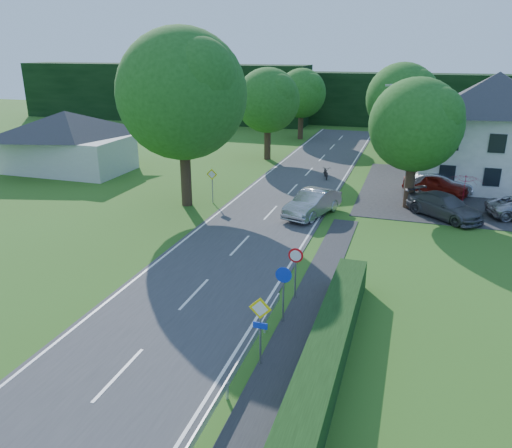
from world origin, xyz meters
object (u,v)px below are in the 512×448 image
(moving_car, at_px, (312,203))
(parasol, at_px, (464,190))
(parked_car_red, at_px, (435,185))
(streetlight, at_px, (408,137))
(parked_car_grey, at_px, (444,206))
(motorcycle, at_px, (326,172))
(parked_car_silver_a, at_px, (438,183))

(moving_car, xyz_separation_m, parasol, (9.39, 5.34, 0.24))
(parked_car_red, relative_size, parasol, 1.95)
(streetlight, bearing_deg, parasol, -4.99)
(parked_car_red, bearing_deg, moving_car, 157.34)
(moving_car, xyz_separation_m, parked_car_red, (7.60, 7.39, -0.03))
(streetlight, xyz_separation_m, parasol, (4.02, -0.35, -3.36))
(streetlight, bearing_deg, parked_car_grey, -52.43)
(motorcycle, height_order, parasol, parasol)
(motorcycle, relative_size, parked_car_red, 0.42)
(moving_car, bearing_deg, motorcycle, 113.04)
(moving_car, height_order, motorcycle, moving_car)
(motorcycle, xyz_separation_m, parasol, (10.29, -4.50, 0.55))
(streetlight, xyz_separation_m, parked_car_red, (2.24, 1.71, -3.64))
(streetlight, height_order, parked_car_silver_a, streetlight)
(streetlight, xyz_separation_m, parked_car_silver_a, (2.45, 2.26, -3.65))
(parasol, bearing_deg, parked_car_grey, -112.91)
(streetlight, distance_m, motorcycle, 8.47)
(streetlight, bearing_deg, parked_car_silver_a, 42.67)
(moving_car, xyz_separation_m, parked_car_silver_a, (7.81, 7.94, -0.04))
(parked_car_grey, bearing_deg, moving_car, 145.56)
(moving_car, height_order, parasol, parasol)
(parked_car_red, distance_m, parasol, 2.74)
(streetlight, bearing_deg, motorcycle, 146.47)
(parked_car_silver_a, distance_m, parasol, 3.06)
(parked_car_grey, bearing_deg, parked_car_silver_a, 42.79)
(moving_car, relative_size, parked_car_grey, 0.97)
(parked_car_red, height_order, parked_car_grey, parked_car_red)
(streetlight, relative_size, parasol, 3.40)
(moving_car, bearing_deg, streetlight, 64.49)
(parked_car_red, xyz_separation_m, parked_car_silver_a, (0.21, 0.55, -0.01))
(parked_car_silver_a, xyz_separation_m, parked_car_grey, (0.24, -5.76, -0.03))
(motorcycle, distance_m, parked_car_red, 8.85)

